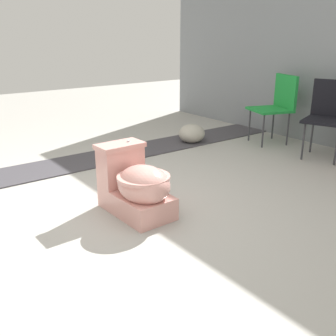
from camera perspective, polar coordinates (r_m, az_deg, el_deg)
name	(u,v)px	position (r m, az deg, el deg)	size (l,w,h in m)	color
ground_plane	(118,212)	(3.07, -7.28, -6.39)	(14.00, 14.00, 0.00)	#A8A59E
gravel_strip	(97,159)	(4.38, -10.26, 1.36)	(0.56, 8.00, 0.01)	#423F44
toilet	(136,186)	(2.96, -4.61, -2.60)	(0.64, 0.40, 0.52)	#E09E93
folding_chair_left	(277,102)	(5.07, 15.60, 9.23)	(0.56, 0.56, 0.83)	#1E8C38
folding_chair_middle	(329,111)	(4.64, 22.39, 7.68)	(0.56, 0.56, 0.83)	black
boulder_near	(192,134)	(4.96, 3.47, 5.02)	(0.34, 0.32, 0.23)	#ADA899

